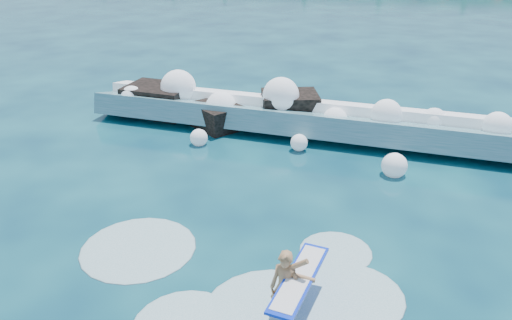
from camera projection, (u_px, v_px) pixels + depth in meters
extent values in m
plane|color=#07273F|center=(181.00, 222.00, 13.55)|extent=(200.00, 200.00, 0.00)
cube|color=teal|center=(301.00, 122.00, 19.36)|extent=(16.95, 2.58, 1.41)
cube|color=white|center=(306.00, 106.00, 19.87)|extent=(16.95, 1.19, 0.66)
cube|color=black|center=(159.00, 102.00, 21.40)|extent=(2.68, 2.03, 1.43)
cube|color=black|center=(217.00, 118.00, 19.92)|extent=(2.49, 2.37, 1.10)
cube|color=black|center=(290.00, 112.00, 20.14)|extent=(2.69, 2.44, 1.54)
imported|color=#A6764D|center=(285.00, 289.00, 10.15)|extent=(0.70, 0.52, 1.76)
cube|color=#0C2ED7|center=(299.00, 278.00, 9.99)|extent=(0.77, 2.45, 0.06)
cube|color=white|center=(299.00, 278.00, 9.98)|extent=(0.65, 2.24, 0.06)
sphere|color=white|center=(132.00, 97.00, 20.92)|extent=(0.95, 0.95, 0.95)
sphere|color=white|center=(178.00, 88.00, 20.89)|extent=(1.49, 1.49, 1.49)
sphere|color=white|center=(221.00, 107.00, 20.00)|extent=(1.24, 1.24, 1.24)
sphere|color=white|center=(281.00, 95.00, 19.51)|extent=(1.43, 1.43, 1.43)
sphere|color=white|center=(335.00, 120.00, 18.84)|extent=(0.96, 0.96, 0.96)
sphere|color=white|center=(386.00, 114.00, 18.19)|extent=(1.11, 1.11, 1.11)
sphere|color=white|center=(434.00, 121.00, 18.37)|extent=(0.95, 0.95, 0.95)
sphere|color=white|center=(497.00, 126.00, 17.18)|extent=(0.98, 0.98, 0.98)
sphere|color=white|center=(199.00, 138.00, 18.35)|extent=(0.65, 0.65, 0.65)
sphere|color=white|center=(299.00, 143.00, 17.83)|extent=(0.62, 0.62, 0.62)
sphere|color=white|center=(394.00, 166.00, 16.05)|extent=(0.83, 0.83, 0.83)
ellipsoid|color=silver|center=(273.00, 315.00, 10.30)|extent=(3.05, 3.05, 0.15)
ellipsoid|color=silver|center=(352.00, 296.00, 10.83)|extent=(2.32, 2.32, 0.12)
ellipsoid|color=silver|center=(138.00, 248.00, 12.45)|extent=(2.89, 2.89, 0.14)
ellipsoid|color=silver|center=(336.00, 252.00, 12.32)|extent=(1.80, 1.80, 0.09)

